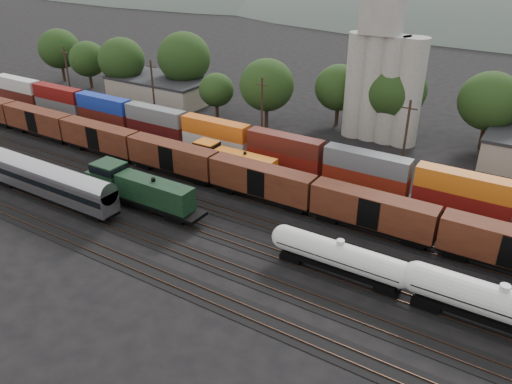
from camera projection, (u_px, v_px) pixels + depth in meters
The scene contains 13 objects.
ground at pixel (252, 220), 63.06m from camera, with size 600.00×600.00×0.00m, color black.
tracks at pixel (252, 220), 63.04m from camera, with size 180.00×33.20×0.20m.
green_locomotive at pixel (136, 188), 64.99m from camera, with size 18.86×3.33×4.99m.
tank_car_a at pixel (339, 256), 51.62m from camera, with size 15.80×2.83×4.14m.
tank_car_b at pixel (500, 305), 44.22m from camera, with size 17.88×3.20×4.68m.
passenger_coach at pixel (48, 179), 66.22m from camera, with size 23.60×2.91×5.36m.
orange_locomotive at pixel (229, 160), 74.44m from camera, with size 16.49×2.75×4.12m.
boxcar_string at pixel (314, 195), 62.60m from camera, with size 153.60×2.90×4.20m.
container_wall at pixel (278, 153), 75.32m from camera, with size 160.00×2.60×5.80m.
grain_silo at pixel (383, 76), 83.63m from camera, with size 13.40×5.00×29.00m.
industrial_sheds at pixel (395, 130), 85.43m from camera, with size 119.38×17.26×5.10m.
tree_band at pixel (375, 91), 87.28m from camera, with size 164.83×21.33×14.49m.
utility_poles at pixel (328, 125), 76.88m from camera, with size 122.20×0.36×12.00m.
Camera 1 is at (29.30, -46.04, 31.81)m, focal length 35.00 mm.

